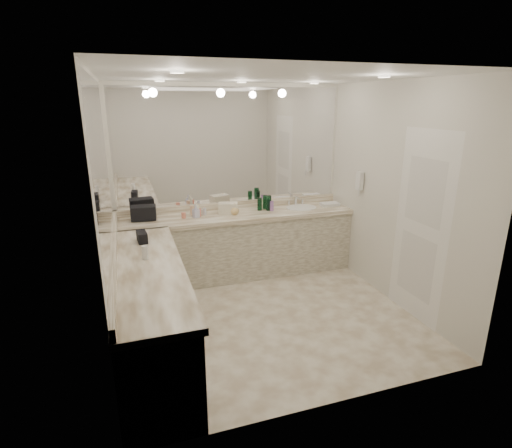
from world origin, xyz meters
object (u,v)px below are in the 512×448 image
object	(u,v)px
wall_phone	(360,181)
hand_towel	(330,204)
black_toiletry_bag	(144,214)
soap_bottle_a	(197,209)
soap_bottle_b	(196,211)
cream_cosmetic_case	(228,208)
soap_bottle_c	(235,209)
sink	(301,208)

from	to	relation	value
wall_phone	hand_towel	distance (m)	0.67
wall_phone	black_toiletry_bag	world-z (taller)	wall_phone
hand_towel	soap_bottle_a	xyz separation A→B (m)	(-1.95, 0.04, 0.08)
soap_bottle_a	soap_bottle_b	xyz separation A→B (m)	(-0.02, -0.06, -0.01)
cream_cosmetic_case	soap_bottle_b	size ratio (longest dim) A/B	1.52
wall_phone	soap_bottle_a	bearing A→B (deg)	165.82
black_toiletry_bag	soap_bottle_a	bearing A→B (deg)	-2.98
cream_cosmetic_case	hand_towel	distance (m)	1.53
soap_bottle_a	soap_bottle_c	size ratio (longest dim) A/B	1.30
wall_phone	soap_bottle_b	bearing A→B (deg)	167.37
black_toiletry_bag	soap_bottle_c	size ratio (longest dim) A/B	2.05
wall_phone	black_toiletry_bag	distance (m)	2.87
hand_towel	soap_bottle_a	world-z (taller)	soap_bottle_a
sink	cream_cosmetic_case	xyz separation A→B (m)	(-1.08, 0.04, 0.08)
soap_bottle_a	soap_bottle_c	bearing A→B (deg)	-8.00
wall_phone	soap_bottle_b	distance (m)	2.21
sink	wall_phone	xyz separation A→B (m)	(0.61, -0.50, 0.46)
cream_cosmetic_case	soap_bottle_b	xyz separation A→B (m)	(-0.45, -0.06, 0.01)
wall_phone	soap_bottle_a	world-z (taller)	wall_phone
soap_bottle_b	sink	bearing A→B (deg)	0.85
sink	cream_cosmetic_case	distance (m)	1.08
hand_towel	soap_bottle_c	size ratio (longest dim) A/B	1.72
wall_phone	soap_bottle_a	xyz separation A→B (m)	(-2.11, 0.53, -0.35)
soap_bottle_b	soap_bottle_c	bearing A→B (deg)	-1.63
black_toiletry_bag	cream_cosmetic_case	distance (m)	1.11
soap_bottle_a	black_toiletry_bag	bearing A→B (deg)	177.02
wall_phone	sink	bearing A→B (deg)	140.43
sink	soap_bottle_a	bearing A→B (deg)	178.76
wall_phone	soap_bottle_a	distance (m)	2.20
sink	cream_cosmetic_case	size ratio (longest dim) A/B	1.72
soap_bottle_a	hand_towel	bearing A→B (deg)	-1.29
wall_phone	black_toiletry_bag	bearing A→B (deg)	168.48
hand_towel	soap_bottle_c	bearing A→B (deg)	-178.96
sink	soap_bottle_c	xyz separation A→B (m)	(-1.00, -0.04, 0.08)
soap_bottle_b	hand_towel	bearing A→B (deg)	0.33
wall_phone	cream_cosmetic_case	distance (m)	1.80
cream_cosmetic_case	soap_bottle_b	distance (m)	0.45
cream_cosmetic_case	soap_bottle_a	distance (m)	0.43
hand_towel	soap_bottle_c	xyz separation A→B (m)	(-1.45, -0.03, 0.05)
black_toiletry_bag	cream_cosmetic_case	bearing A→B (deg)	-1.51
cream_cosmetic_case	soap_bottle_c	distance (m)	0.10
sink	hand_towel	world-z (taller)	hand_towel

